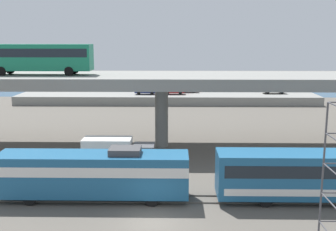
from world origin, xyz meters
The scene contains 15 objects.
ground_plane centered at (0.00, 0.00, 0.00)m, with size 260.00×260.00×0.00m, color #565149.
rail_strip_near centered at (0.00, 3.28, 0.06)m, with size 110.00×0.12×0.12m, color #59544C.
rail_strip_far centered at (0.00, 4.72, 0.06)m, with size 110.00×0.12×0.12m, color #59544C.
train_locomotive centered at (-5.50, 4.00, 2.19)m, with size 15.76×3.04×4.18m.
highway_overpass centered at (0.00, 20.00, 7.56)m, with size 96.00×10.66×8.34m.
transit_bus_on_overpass centered at (-13.75, 19.60, 10.40)m, with size 12.00×2.68×3.40m.
service_truck_west centered at (-4.02, 11.54, 1.64)m, with size 6.80×2.46×3.04m.
pier_parking_lot centered at (0.00, 55.00, 0.83)m, with size 57.44×13.53×1.65m, color gray.
parked_car_0 centered at (3.88, 55.25, 2.42)m, with size 4.19×1.83×1.50m.
parked_car_1 centered at (-4.23, 52.24, 2.42)m, with size 4.11×1.86×1.50m.
parked_car_2 centered at (1.21, 52.39, 2.43)m, with size 4.05×1.99×1.50m.
parked_car_3 centered at (-3.30, 55.06, 2.43)m, with size 4.52×1.86×1.50m.
parked_car_4 centered at (20.74, 53.79, 2.43)m, with size 4.44×1.98×1.50m.
parked_car_5 centered at (3.63, 58.27, 2.43)m, with size 4.42×1.93×1.50m.
harbor_water centered at (0.00, 78.00, 0.00)m, with size 140.00×36.00×0.01m, color #2D5170.
Camera 1 is at (1.62, -26.44, 12.52)m, focal length 44.06 mm.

